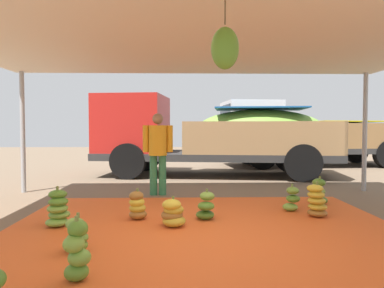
# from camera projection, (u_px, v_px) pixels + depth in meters

# --- Properties ---
(ground_plane) EXTENTS (40.00, 40.00, 0.00)m
(ground_plane) POSITION_uv_depth(u_px,v_px,m) (196.00, 194.00, 7.76)
(ground_plane) COLOR brown
(tarp_orange) EXTENTS (5.55, 5.10, 0.01)m
(tarp_orange) POSITION_uv_depth(u_px,v_px,m) (205.00, 235.00, 4.77)
(tarp_orange) COLOR #E05B23
(tarp_orange) RESTS_ON ground
(tent_canopy) EXTENTS (8.00, 7.00, 2.71)m
(tent_canopy) POSITION_uv_depth(u_px,v_px,m) (206.00, 31.00, 4.56)
(tent_canopy) COLOR #9EA0A5
(tent_canopy) RESTS_ON ground
(banana_bunch_0) EXTENTS (0.48, 0.48, 0.43)m
(banana_bunch_0) POSITION_uv_depth(u_px,v_px,m) (173.00, 213.00, 5.15)
(banana_bunch_0) COLOR gold
(banana_bunch_0) RESTS_ON tarp_orange
(banana_bunch_1) EXTENTS (0.40, 0.41, 0.48)m
(banana_bunch_1) POSITION_uv_depth(u_px,v_px,m) (206.00, 207.00, 5.54)
(banana_bunch_1) COLOR #477523
(banana_bunch_1) RESTS_ON tarp_orange
(banana_bunch_2) EXTENTS (0.32, 0.29, 0.46)m
(banana_bunch_2) POSITION_uv_depth(u_px,v_px,m) (292.00, 200.00, 6.12)
(banana_bunch_2) COLOR #75A83D
(banana_bunch_2) RESTS_ON tarp_orange
(banana_bunch_3) EXTENTS (0.40, 0.42, 0.57)m
(banana_bunch_3) POSITION_uv_depth(u_px,v_px,m) (58.00, 209.00, 5.15)
(banana_bunch_3) COLOR #75A83D
(banana_bunch_3) RESTS_ON tarp_orange
(banana_bunch_4) EXTENTS (0.32, 0.32, 0.44)m
(banana_bunch_4) POSITION_uv_depth(u_px,v_px,m) (77.00, 235.00, 4.09)
(banana_bunch_4) COLOR #60932D
(banana_bunch_4) RESTS_ON tarp_orange
(banana_bunch_5) EXTENTS (0.38, 0.40, 0.52)m
(banana_bunch_5) POSITION_uv_depth(u_px,v_px,m) (319.00, 192.00, 6.67)
(banana_bunch_5) COLOR #477523
(banana_bunch_5) RESTS_ON tarp_orange
(banana_bunch_7) EXTENTS (0.37, 0.37, 0.48)m
(banana_bunch_7) POSITION_uv_depth(u_px,v_px,m) (137.00, 206.00, 5.55)
(banana_bunch_7) COLOR #996628
(banana_bunch_7) RESTS_ON tarp_orange
(banana_bunch_8) EXTENTS (0.33, 0.31, 0.60)m
(banana_bunch_8) POSITION_uv_depth(u_px,v_px,m) (77.00, 253.00, 3.30)
(banana_bunch_8) COLOR #518428
(banana_bunch_8) RESTS_ON tarp_orange
(banana_bunch_9) EXTENTS (0.44, 0.44, 0.57)m
(banana_bunch_9) POSITION_uv_depth(u_px,v_px,m) (317.00, 202.00, 5.71)
(banana_bunch_9) COLOR #996628
(banana_bunch_9) RESTS_ON tarp_orange
(cargo_truck_main) EXTENTS (7.21, 3.19, 2.40)m
(cargo_truck_main) POSITION_uv_depth(u_px,v_px,m) (209.00, 134.00, 10.80)
(cargo_truck_main) COLOR #2D2D2D
(cargo_truck_main) RESTS_ON ground
(cargo_truck_far) EXTENTS (6.93, 2.77, 2.40)m
(cargo_truck_far) POSITION_uv_depth(u_px,v_px,m) (305.00, 135.00, 13.55)
(cargo_truck_far) COLOR #2D2D2D
(cargo_truck_far) RESTS_ON ground
(worker_0) EXTENTS (0.63, 0.39, 1.72)m
(worker_0) POSITION_uv_depth(u_px,v_px,m) (158.00, 148.00, 7.61)
(worker_0) COLOR #337A4C
(worker_0) RESTS_ON ground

